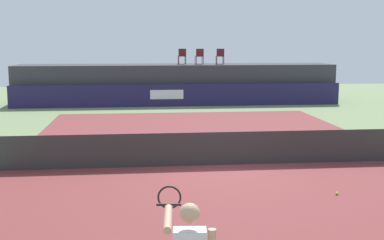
% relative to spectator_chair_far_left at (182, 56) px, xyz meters
% --- Properties ---
extents(ground_plane, '(48.00, 48.00, 0.00)m').
position_rel_spectator_chair_far_left_xyz_m(ground_plane, '(-0.37, -12.51, -2.69)').
color(ground_plane, '#6B7F51').
extents(court_inner, '(12.00, 22.00, 0.00)m').
position_rel_spectator_chair_far_left_xyz_m(court_inner, '(-0.37, -15.51, -2.69)').
color(court_inner, maroon).
rests_on(court_inner, ground).
extents(sponsor_wall, '(18.00, 0.22, 1.20)m').
position_rel_spectator_chair_far_left_xyz_m(sponsor_wall, '(-0.38, -2.01, -2.09)').
color(sponsor_wall, '#231E4C').
rests_on(sponsor_wall, ground).
extents(spectator_platform, '(18.00, 2.80, 2.20)m').
position_rel_spectator_chair_far_left_xyz_m(spectator_platform, '(-0.37, -0.21, -1.59)').
color(spectator_platform, '#38383D').
rests_on(spectator_platform, ground).
extents(spectator_chair_far_left, '(0.45, 0.45, 0.89)m').
position_rel_spectator_chair_far_left_xyz_m(spectator_chair_far_left, '(0.00, 0.00, 0.00)').
color(spectator_chair_far_left, '#561919').
rests_on(spectator_chair_far_left, spectator_platform).
extents(spectator_chair_left, '(0.46, 0.46, 0.89)m').
position_rel_spectator_chair_far_left_xyz_m(spectator_chair_left, '(0.97, -0.34, 0.00)').
color(spectator_chair_left, '#561919').
rests_on(spectator_chair_left, spectator_platform).
extents(spectator_chair_center, '(0.46, 0.46, 0.89)m').
position_rel_spectator_chair_far_left_xyz_m(spectator_chair_center, '(2.18, -0.25, 0.00)').
color(spectator_chair_center, '#561919').
rests_on(spectator_chair_center, spectator_platform).
extents(tennis_net, '(12.40, 0.02, 0.95)m').
position_rel_spectator_chair_far_left_xyz_m(tennis_net, '(-0.37, -15.51, -2.22)').
color(tennis_net, '#2D2D2D').
rests_on(tennis_net, ground).
extents(tennis_ball, '(0.07, 0.07, 0.07)m').
position_rel_spectator_chair_far_left_xyz_m(tennis_ball, '(1.90, -18.65, -2.66)').
color(tennis_ball, '#D8EA33').
rests_on(tennis_ball, court_inner).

